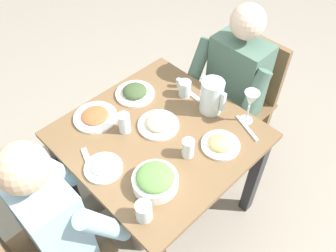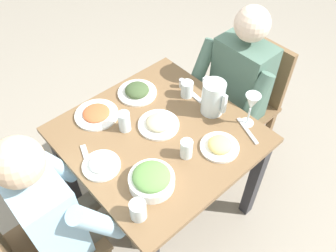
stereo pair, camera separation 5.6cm
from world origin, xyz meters
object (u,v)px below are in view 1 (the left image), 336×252
object	(u,v)px
plate_rice_curry	(95,116)
water_glass_center	(124,123)
salt_shaker	(179,83)
chair_far	(243,94)
water_pitcher	(212,96)
water_glass_near_right	(188,148)
plate_fries	(221,144)
plate_dolmas	(135,92)
water_glass_by_pitcher	(185,88)
wine_glass	(250,101)
dining_table	(159,149)
diner_near	(72,213)
salad_bowl	(155,180)
plate_yoghurt	(103,167)
diner_far	(226,92)
water_glass_far_left	(144,211)
plate_beans	(158,124)

from	to	relation	value
plate_rice_curry	water_glass_center	size ratio (longest dim) A/B	2.07
salt_shaker	chair_far	bearing A→B (deg)	67.89
water_pitcher	plate_rice_curry	bearing A→B (deg)	-128.46
chair_far	water_glass_near_right	xyz separation A→B (m)	(0.20, -0.75, 0.27)
plate_fries	salt_shaker	size ratio (longest dim) A/B	3.53
plate_rice_curry	plate_dolmas	size ratio (longest dim) A/B	1.05
water_glass_by_pitcher	wine_glass	xyz separation A→B (m)	(0.36, 0.09, 0.10)
dining_table	diner_near	world-z (taller)	diner_near
diner_near	plate_rice_curry	distance (m)	0.52
diner_near	salad_bowl	world-z (taller)	diner_near
chair_far	salt_shaker	bearing A→B (deg)	-112.11
salad_bowl	plate_fries	world-z (taller)	salad_bowl
water_pitcher	plate_yoghurt	bearing A→B (deg)	-98.05
salt_shaker	diner_near	bearing A→B (deg)	-77.64
water_pitcher	wine_glass	xyz separation A→B (m)	(0.18, 0.07, 0.05)
salad_bowl	salt_shaker	size ratio (longest dim) A/B	3.82
plate_fries	water_glass_center	distance (m)	0.49
water_pitcher	diner_far	bearing A→B (deg)	107.03
diner_near	water_pitcher	bearing A→B (deg)	86.42
dining_table	diner_near	size ratio (longest dim) A/B	0.75
plate_fries	water_glass_by_pitcher	distance (m)	0.40
water_pitcher	plate_dolmas	size ratio (longest dim) A/B	0.87
diner_near	water_glass_center	size ratio (longest dim) A/B	10.67
water_glass_by_pitcher	water_glass_far_left	bearing A→B (deg)	-58.99
dining_table	water_glass_far_left	world-z (taller)	water_glass_far_left
dining_table	water_glass_far_left	xyz separation A→B (m)	(0.29, -0.36, 0.17)
plate_fries	water_glass_near_right	xyz separation A→B (m)	(-0.08, -0.15, 0.03)
plate_dolmas	plate_fries	xyz separation A→B (m)	(0.57, 0.06, -0.00)
diner_far	water_glass_center	bearing A→B (deg)	-101.39
water_pitcher	water_glass_center	xyz separation A→B (m)	(-0.21, -0.42, -0.04)
diner_far	plate_rice_curry	world-z (taller)	diner_far
chair_far	salad_bowl	xyz separation A→B (m)	(0.21, -0.98, 0.27)
salt_shaker	water_pitcher	bearing A→B (deg)	-2.70
plate_beans	water_glass_near_right	size ratio (longest dim) A/B	2.14
plate_rice_curry	water_glass_far_left	bearing A→B (deg)	-18.13
plate_fries	plate_yoghurt	bearing A→B (deg)	-120.82
plate_rice_curry	plate_yoghurt	size ratio (longest dim) A/B	1.28
water_glass_center	wine_glass	size ratio (longest dim) A/B	0.56
dining_table	plate_rice_curry	world-z (taller)	plate_rice_curry
diner_far	plate_yoghurt	bearing A→B (deg)	-91.24
chair_far	wine_glass	bearing A→B (deg)	-55.30
diner_near	diner_far	distance (m)	1.10
chair_far	plate_beans	bearing A→B (deg)	-92.77
water_glass_near_right	wine_glass	xyz separation A→B (m)	(0.06, 0.38, 0.09)
diner_near	water_pitcher	distance (m)	0.89
plate_beans	plate_dolmas	world-z (taller)	plate_dolmas
salad_bowl	plate_rice_curry	xyz separation A→B (m)	(-0.52, 0.06, -0.03)
water_glass_by_pitcher	water_glass_center	distance (m)	0.41
diner_far	water_glass_by_pitcher	bearing A→B (deg)	-112.39
dining_table	water_glass_by_pitcher	world-z (taller)	water_glass_by_pitcher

